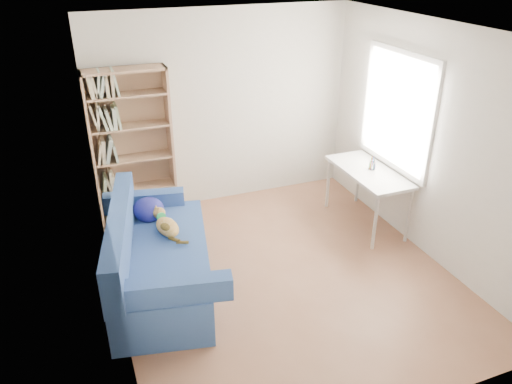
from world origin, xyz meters
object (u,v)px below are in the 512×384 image
(desk, at_px, (368,176))
(bookshelf, at_px, (133,154))
(pen_cup, at_px, (372,165))
(sofa, at_px, (157,258))

(desk, bearing_deg, bookshelf, 156.11)
(pen_cup, bearing_deg, sofa, -171.87)
(sofa, distance_m, bookshelf, 1.67)
(sofa, bearing_deg, bookshelf, 99.33)
(sofa, relative_size, desk, 1.71)
(sofa, distance_m, desk, 2.80)
(bookshelf, bearing_deg, pen_cup, -23.10)
(sofa, height_order, bookshelf, bookshelf)
(bookshelf, relative_size, desk, 1.59)
(desk, height_order, pen_cup, pen_cup)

